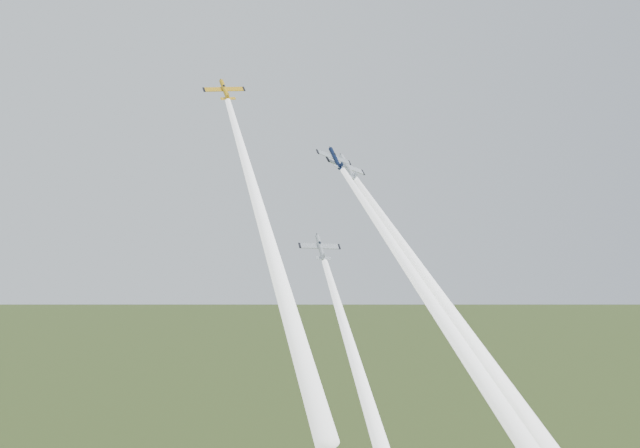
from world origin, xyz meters
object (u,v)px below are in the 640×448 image
(plane_navy, at_px, (335,158))
(plane_silver_right, at_px, (347,167))
(plane_yellow, at_px, (225,90))
(plane_silver_low, at_px, (320,247))

(plane_navy, relative_size, plane_silver_right, 0.85)
(plane_yellow, relative_size, plane_navy, 1.00)
(plane_yellow, height_order, plane_navy, plane_yellow)
(plane_yellow, distance_m, plane_silver_right, 25.69)
(plane_navy, relative_size, plane_silver_low, 1.04)
(plane_silver_right, xyz_separation_m, plane_silver_low, (-7.69, -12.71, -14.19))
(plane_yellow, distance_m, plane_navy, 22.49)
(plane_yellow, distance_m, plane_silver_low, 32.51)
(plane_silver_right, bearing_deg, plane_silver_low, -145.14)
(plane_yellow, height_order, plane_silver_low, plane_yellow)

